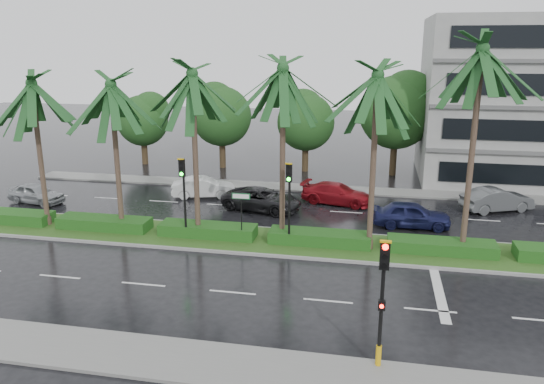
% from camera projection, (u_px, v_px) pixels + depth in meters
% --- Properties ---
extents(ground, '(120.00, 120.00, 0.00)m').
position_uv_depth(ground, '(259.00, 249.00, 26.92)').
color(ground, black).
rests_on(ground, ground).
extents(near_sidewalk, '(40.00, 2.40, 0.12)m').
position_uv_depth(near_sidewalk, '(190.00, 361.00, 17.26)').
color(near_sidewalk, slate).
rests_on(near_sidewalk, ground).
extents(far_sidewalk, '(40.00, 2.00, 0.12)m').
position_uv_depth(far_sidewalk, '(295.00, 187.00, 38.24)').
color(far_sidewalk, slate).
rests_on(far_sidewalk, ground).
extents(median, '(36.00, 4.00, 0.15)m').
position_uv_depth(median, '(263.00, 240.00, 27.84)').
color(median, gray).
rests_on(median, ground).
extents(hedge, '(35.20, 1.40, 0.60)m').
position_uv_depth(hedge, '(263.00, 234.00, 27.74)').
color(hedge, '#134215').
rests_on(hedge, median).
extents(lane_markings, '(34.00, 13.06, 0.01)m').
position_uv_depth(lane_markings, '(317.00, 256.00, 25.94)').
color(lane_markings, silver).
rests_on(lane_markings, ground).
extents(palm_row, '(26.30, 4.20, 10.51)m').
position_uv_depth(palm_row, '(237.00, 87.00, 25.95)').
color(palm_row, '#443227').
rests_on(palm_row, median).
extents(signal_near, '(0.34, 0.45, 4.36)m').
position_uv_depth(signal_near, '(382.00, 299.00, 16.25)').
color(signal_near, black).
rests_on(signal_near, near_sidewalk).
extents(signal_median_left, '(0.34, 0.42, 4.36)m').
position_uv_depth(signal_median_left, '(183.00, 186.00, 27.14)').
color(signal_median_left, black).
rests_on(signal_median_left, median).
extents(signal_median_right, '(0.34, 0.42, 4.36)m').
position_uv_depth(signal_median_right, '(289.00, 192.00, 26.11)').
color(signal_median_right, black).
rests_on(signal_median_right, median).
extents(street_sign, '(0.95, 0.09, 2.60)m').
position_uv_depth(street_sign, '(241.00, 205.00, 26.98)').
color(street_sign, black).
rests_on(street_sign, median).
extents(bg_trees, '(32.93, 5.67, 8.19)m').
position_uv_depth(bg_trees, '(340.00, 113.00, 41.74)').
color(bg_trees, '#322616').
rests_on(bg_trees, ground).
extents(building, '(16.00, 10.00, 12.00)m').
position_uv_depth(building, '(535.00, 101.00, 39.13)').
color(building, gray).
rests_on(building, ground).
extents(car_silver, '(2.22, 4.06, 1.31)m').
position_uv_depth(car_silver, '(36.00, 193.00, 34.52)').
color(car_silver, '#9B9FA2').
rests_on(car_silver, ground).
extents(car_white, '(2.52, 4.44, 1.39)m').
position_uv_depth(car_white, '(203.00, 187.00, 35.84)').
color(car_white, silver).
rests_on(car_white, ground).
extents(car_darkgrey, '(3.39, 5.38, 1.39)m').
position_uv_depth(car_darkgrey, '(262.00, 199.00, 33.05)').
color(car_darkgrey, black).
rests_on(car_darkgrey, ground).
extents(car_red, '(2.83, 4.94, 1.35)m').
position_uv_depth(car_red, '(337.00, 194.00, 34.40)').
color(car_red, maroon).
rests_on(car_red, ground).
extents(car_blue, '(1.81, 4.34, 1.47)m').
position_uv_depth(car_blue, '(412.00, 215.00, 29.96)').
color(car_blue, '#181C49').
rests_on(car_blue, ground).
extents(car_grey, '(3.26, 4.68, 1.46)m').
position_uv_depth(car_grey, '(497.00, 200.00, 32.86)').
color(car_grey, '#505255').
rests_on(car_grey, ground).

